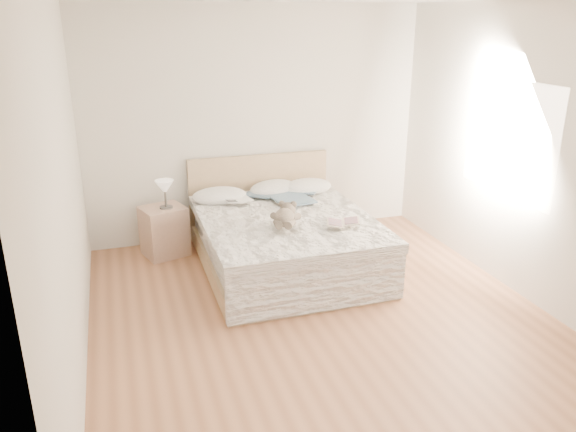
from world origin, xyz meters
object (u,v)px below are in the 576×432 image
object	(u,v)px
nightstand	(164,231)
teddy_bear	(284,224)
bed	(284,239)
photo_book	(237,201)
table_lamp	(165,188)
childrens_book	(343,223)

from	to	relation	value
nightstand	teddy_bear	size ratio (longest dim) A/B	1.50
bed	photo_book	bearing A→B (deg)	128.91
nightstand	table_lamp	bearing A→B (deg)	-42.45
childrens_book	teddy_bear	xyz separation A→B (m)	(-0.58, 0.09, 0.02)
nightstand	teddy_bear	xyz separation A→B (m)	(1.06, -1.14, 0.37)
teddy_bear	table_lamp	bearing A→B (deg)	153.90
teddy_bear	nightstand	bearing A→B (deg)	154.06
nightstand	childrens_book	xyz separation A→B (m)	(1.64, -1.23, 0.35)
bed	teddy_bear	bearing A→B (deg)	-105.94
table_lamp	photo_book	size ratio (longest dim) A/B	1.02
bed	childrens_book	world-z (taller)	bed
teddy_bear	childrens_book	bearing A→B (deg)	12.39
photo_book	teddy_bear	size ratio (longest dim) A/B	0.83
teddy_bear	photo_book	bearing A→B (deg)	127.26
nightstand	table_lamp	distance (m)	0.51
photo_book	table_lamp	bearing A→B (deg)	155.72
bed	teddy_bear	world-z (taller)	bed
bed	table_lamp	bearing A→B (deg)	149.76
table_lamp	childrens_book	size ratio (longest dim) A/B	0.91
table_lamp	photo_book	world-z (taller)	table_lamp
childrens_book	table_lamp	bearing A→B (deg)	164.45
nightstand	photo_book	distance (m)	0.89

